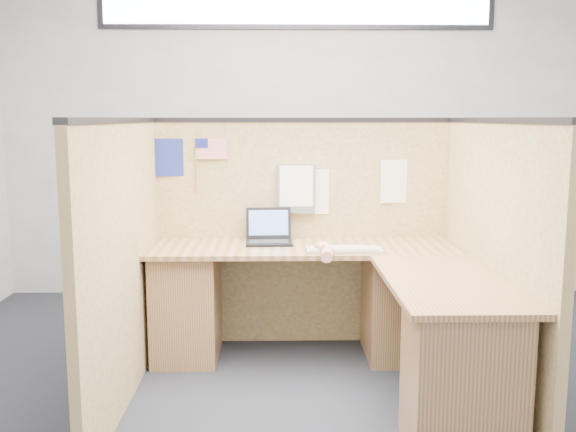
{
  "coord_description": "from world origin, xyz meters",
  "views": [
    {
      "loc": [
        -0.18,
        -3.28,
        1.53
      ],
      "look_at": [
        -0.11,
        0.5,
        0.95
      ],
      "focal_mm": 40.0,
      "sensor_mm": 36.0,
      "label": 1
    }
  ],
  "objects_px": {
    "keyboard": "(344,250)",
    "mouse": "(323,249)",
    "laptop": "(269,234)",
    "l_desk": "(339,316)"
  },
  "relations": [
    {
      "from": "l_desk",
      "to": "mouse",
      "type": "xyz_separation_m",
      "value": [
        -0.08,
        0.19,
        0.36
      ]
    },
    {
      "from": "keyboard",
      "to": "l_desk",
      "type": "bearing_deg",
      "value": -104.07
    },
    {
      "from": "mouse",
      "to": "laptop",
      "type": "bearing_deg",
      "value": 134.75
    },
    {
      "from": "l_desk",
      "to": "mouse",
      "type": "distance_m",
      "value": 0.41
    },
    {
      "from": "laptop",
      "to": "mouse",
      "type": "bearing_deg",
      "value": -47.25
    },
    {
      "from": "keyboard",
      "to": "mouse",
      "type": "height_order",
      "value": "mouse"
    },
    {
      "from": "laptop",
      "to": "keyboard",
      "type": "distance_m",
      "value": 0.56
    },
    {
      "from": "keyboard",
      "to": "mouse",
      "type": "distance_m",
      "value": 0.13
    },
    {
      "from": "laptop",
      "to": "keyboard",
      "type": "height_order",
      "value": "laptop"
    },
    {
      "from": "laptop",
      "to": "keyboard",
      "type": "xyz_separation_m",
      "value": [
        0.46,
        -0.33,
        -0.04
      ]
    }
  ]
}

